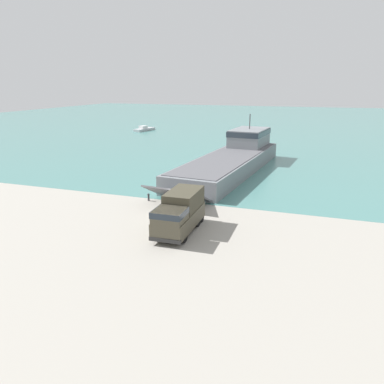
{
  "coord_description": "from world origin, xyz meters",
  "views": [
    {
      "loc": [
        12.34,
        -31.57,
        12.09
      ],
      "look_at": [
        1.04,
        1.24,
        2.01
      ],
      "focal_mm": 35.0,
      "sensor_mm": 36.0,
      "label": 1
    }
  ],
  "objects": [
    {
      "name": "landing_craft",
      "position": [
        0.59,
        21.42,
        1.78
      ],
      "size": [
        9.74,
        33.58,
        7.43
      ],
      "rotation": [
        0.0,
        0.0,
        -0.09
      ],
      "color": "gray",
      "rests_on": "ground_plane"
    },
    {
      "name": "military_truck",
      "position": [
        1.69,
        -3.84,
        1.69
      ],
      "size": [
        2.72,
        6.93,
        3.29
      ],
      "rotation": [
        0.0,
        0.0,
        -1.55
      ],
      "color": "#4C4738",
      "rests_on": "ground_plane"
    },
    {
      "name": "ground_plane",
      "position": [
        0.0,
        0.0,
        0.0
      ],
      "size": [
        240.0,
        240.0,
        0.0
      ],
      "primitive_type": "plane",
      "color": "#9E998E"
    },
    {
      "name": "moored_boat_a",
      "position": [
        -32.4,
        59.13,
        0.44
      ],
      "size": [
        3.42,
        7.2,
        1.33
      ],
      "rotation": [
        0.0,
        0.0,
        6.08
      ],
      "color": "#B7BABF",
      "rests_on": "ground_plane"
    },
    {
      "name": "water_surface",
      "position": [
        0.0,
        93.87,
        0.0
      ],
      "size": [
        240.0,
        180.0,
        0.01
      ],
      "primitive_type": "cube",
      "color": "#477F7A",
      "rests_on": "ground_plane"
    },
    {
      "name": "mooring_bollard",
      "position": [
        -4.53,
        3.09,
        0.45
      ],
      "size": [
        0.24,
        0.24,
        0.83
      ],
      "color": "#333338",
      "rests_on": "ground_plane"
    },
    {
      "name": "soldier_on_ramp",
      "position": [
        -0.59,
        -4.17,
        1.03
      ],
      "size": [
        0.5,
        0.45,
        1.77
      ],
      "rotation": [
        0.0,
        0.0,
        5.35
      ],
      "color": "#3D4C33",
      "rests_on": "ground_plane"
    }
  ]
}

